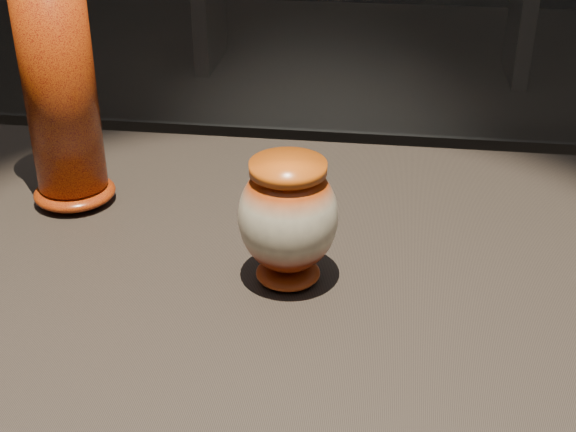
% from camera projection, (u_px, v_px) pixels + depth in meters
% --- Properties ---
extents(display_plinth, '(2.00, 0.80, 0.90)m').
position_uv_depth(display_plinth, '(411.00, 431.00, 1.15)').
color(display_plinth, black).
rests_on(display_plinth, ground).
extents(main_vase, '(0.14, 0.14, 0.16)m').
position_uv_depth(main_vase, '(288.00, 218.00, 0.97)').
color(main_vase, maroon).
rests_on(main_vase, display_plinth).
extents(tall_vase, '(0.16, 0.16, 0.38)m').
position_uv_depth(tall_vase, '(59.00, 84.00, 1.11)').
color(tall_vase, '#C24C0C').
rests_on(tall_vase, display_plinth).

